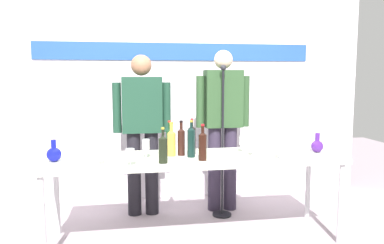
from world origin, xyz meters
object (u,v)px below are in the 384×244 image
Objects in this scene: display_table at (195,162)px; wine_glass_left_0 at (146,145)px; wine_bottle_4 at (203,145)px; decanter_blue_left at (54,154)px; microphone_stand at (222,166)px; presenter_right at (223,120)px; wine_glass_left_1 at (98,153)px; wine_glass_right_2 at (281,149)px; wine_glass_right_5 at (281,147)px; wine_bottle_5 at (191,141)px; wine_glass_right_3 at (292,137)px; wine_glass_right_1 at (253,138)px; wine_bottle_2 at (192,139)px; decanter_blue_right at (317,146)px; presenter_left at (142,124)px; wine_bottle_6 at (181,140)px; wine_glass_left_2 at (130,153)px; wine_bottle_1 at (170,139)px; wine_glass_right_0 at (253,145)px; wine_bottle_0 at (163,148)px; wine_glass_right_4 at (243,141)px; wine_bottle_3 at (172,142)px.

wine_glass_left_0 is (-0.43, -0.01, 0.17)m from display_table.
decanter_blue_left is at bearing 172.58° from wine_bottle_4.
microphone_stand reaches higher than wine_bottle_4.
wine_glass_left_1 is at bearing -143.46° from presenter_right.
wine_glass_left_1 is 1.50m from wine_glass_right_2.
wine_bottle_5 is at bearing 168.30° from wine_glass_right_5.
wine_glass_right_1 is at bearing 164.82° from wine_glass_right_3.
wine_glass_left_1 is at bearing -176.77° from wine_bottle_4.
wine_bottle_5 is at bearing -102.35° from wine_bottle_2.
decanter_blue_right is at bearing 8.12° from wine_bottle_4.
presenter_left is at bearing 138.24° from wine_glass_right_2.
wine_bottle_6 is at bearing 121.90° from wine_bottle_4.
wine_glass_left_0 reaches higher than wine_glass_left_2.
presenter_left is 1.52m from wine_glass_right_3.
wine_glass_left_0 is at bearing -146.74° from microphone_stand.
presenter_right reaches higher than wine_glass_left_1.
wine_bottle_1 is 2.15× the size of wine_glass_left_2.
decanter_blue_left reaches higher than wine_glass_right_0.
wine_bottle_0 is 1.36m from wine_glass_right_3.
wine_bottle_4 is (-0.39, -0.88, -0.10)m from presenter_right.
wine_glass_right_3 is at bearing 8.49° from wine_glass_left_0.
wine_bottle_0 is 1.75× the size of wine_glass_left_0.
decanter_blue_right is 0.58× the size of wine_bottle_6.
wine_glass_right_5 is at bearing -37.46° from presenter_left.
wine_glass_left_1 is at bearing -166.52° from wine_glass_right_4.
wine_glass_left_2 is at bearing -12.02° from wine_glass_left_1.
decanter_blue_right is 1.09× the size of wine_glass_left_0.
presenter_right is 5.31× the size of wine_bottle_2.
wine_glass_right_1 is 0.49m from wine_glass_right_5.
presenter_right reaches higher than wine_bottle_0.
wine_bottle_4 is 1.96× the size of wine_glass_right_3.
decanter_blue_right is 1.36m from wine_bottle_3.
wine_bottle_2 reaches higher than wine_bottle_3.
wine_glass_right_1 is 0.09× the size of microphone_stand.
wine_glass_right_0 is at bearing -84.17° from presenter_right.
wine_bottle_0 is (0.13, -0.92, -0.08)m from presenter_left.
wine_bottle_6 reaches higher than wine_bottle_3.
wine_bottle_4 reaches higher than wine_bottle_3.
wine_bottle_2 is 1.06× the size of wine_bottle_4.
wine_glass_right_1 is (-0.52, 0.31, 0.03)m from decanter_blue_right.
display_table is 0.67m from microphone_stand.
wine_glass_left_0 is 1.23× the size of wine_glass_right_0.
wine_bottle_6 is 0.78m from wine_glass_right_1.
microphone_stand is at bearing 102.18° from wine_glass_right_0.
wine_glass_right_0 is 0.88× the size of wine_glass_right_4.
wine_glass_left_2 is at bearing -143.20° from wine_bottle_6.
presenter_left is 1.00m from wine_bottle_4.
presenter_left is 5.14× the size of wine_bottle_2.
decanter_blue_right is 0.27m from wine_glass_right_3.
wine_bottle_4 is (0.34, 0.04, 0.01)m from wine_bottle_0.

